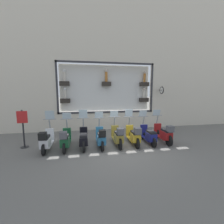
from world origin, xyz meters
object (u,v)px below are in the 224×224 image
Objects in this scene: scooter_red_0 at (164,133)px; scooter_green_6 at (65,139)px; scooter_navy_1 at (149,135)px; scooter_olive_3 at (118,136)px; shop_sign_post at (23,127)px; scooter_black_5 at (84,139)px; scooter_white_7 at (46,140)px; scooter_yellow_2 at (134,135)px; scooter_teal_4 at (101,138)px.

scooter_red_0 is 4.79m from scooter_green_6.
scooter_olive_3 reaches higher than scooter_navy_1.
scooter_navy_1 is 1.60m from scooter_olive_3.
scooter_olive_3 is (-0.05, 1.60, 0.06)m from scooter_navy_1.
shop_sign_post reaches higher than scooter_red_0.
scooter_olive_3 is 1.01× the size of scooter_green_6.
scooter_black_5 reaches higher than scooter_red_0.
scooter_white_7 is (0.01, 0.80, 0.01)m from scooter_green_6.
shop_sign_post is at bearing 82.30° from scooter_olive_3.
scooter_yellow_2 is 5.17m from shop_sign_post.
scooter_teal_4 reaches higher than scooter_green_6.
scooter_green_6 is (-0.01, 2.40, -0.02)m from scooter_olive_3.
scooter_olive_3 is (-0.00, 2.40, -0.00)m from scooter_red_0.
scooter_olive_3 is 3.20m from scooter_white_7.
scooter_olive_3 is 1.01× the size of scooter_teal_4.
scooter_red_0 reaches higher than scooter_green_6.
scooter_olive_3 reaches higher than scooter_teal_4.
scooter_black_5 is 1.02× the size of shop_sign_post.
scooter_white_7 is at bearing 90.70° from scooter_navy_1.
scooter_white_7 reaches higher than scooter_navy_1.
shop_sign_post is (0.52, 2.72, 0.52)m from scooter_black_5.
scooter_black_5 is 1.00× the size of scooter_green_6.
scooter_black_5 is at bearing -100.92° from shop_sign_post.
scooter_black_5 reaches higher than scooter_white_7.
scooter_olive_3 is at bearing 91.91° from scooter_navy_1.
scooter_black_5 is (0.01, 3.20, 0.01)m from scooter_navy_1.
scooter_olive_3 is at bearing -89.10° from scooter_teal_4.
scooter_red_0 is 1.00× the size of scooter_olive_3.
scooter_red_0 reaches higher than scooter_teal_4.
shop_sign_post is (0.58, 4.32, 0.47)m from scooter_olive_3.
scooter_black_5 is (0.06, 1.60, -0.05)m from scooter_olive_3.
scooter_white_7 is at bearing 90.10° from scooter_olive_3.
scooter_white_7 is at bearing -117.72° from shop_sign_post.
scooter_navy_1 is at bearing -89.30° from scooter_white_7.
shop_sign_post is at bearing 83.45° from scooter_yellow_2.
scooter_red_0 reaches higher than scooter_navy_1.
scooter_yellow_2 is 2.40m from scooter_black_5.
scooter_green_6 is at bearing 90.14° from scooter_yellow_2.
scooter_teal_4 is 2.40m from scooter_white_7.
scooter_yellow_2 reaches higher than scooter_olive_3.
scooter_white_7 is (-0.00, 3.99, -0.00)m from scooter_yellow_2.
scooter_navy_1 is 1.00× the size of scooter_teal_4.
shop_sign_post reaches higher than scooter_black_5.
scooter_navy_1 is at bearing -95.12° from shop_sign_post.
shop_sign_post is (0.53, 5.91, 0.53)m from scooter_navy_1.
scooter_red_0 is at bearing -89.76° from scooter_teal_4.
scooter_yellow_2 is at bearing -89.68° from scooter_teal_4.
scooter_navy_1 is 1.00× the size of scooter_yellow_2.
scooter_navy_1 is 1.00× the size of scooter_green_6.
scooter_red_0 is 1.60m from scooter_yellow_2.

